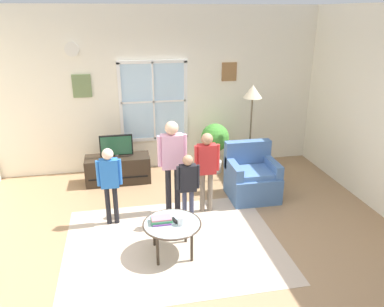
# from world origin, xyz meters

# --- Properties ---
(ground_plane) EXTENTS (6.51, 6.03, 0.02)m
(ground_plane) POSITION_xyz_m (0.00, 0.00, -0.01)
(ground_plane) COLOR #9E7A56
(back_wall) EXTENTS (5.91, 0.17, 2.96)m
(back_wall) POSITION_xyz_m (-0.01, 2.77, 1.48)
(back_wall) COLOR silver
(back_wall) RESTS_ON ground_plane
(area_rug) EXTENTS (2.76, 2.20, 0.01)m
(area_rug) POSITION_xyz_m (-0.20, 0.06, 0.00)
(area_rug) COLOR #C6B29E
(area_rug) RESTS_ON ground_plane
(tv_stand) EXTENTS (1.11, 0.46, 0.47)m
(tv_stand) POSITION_xyz_m (-0.86, 2.15, 0.24)
(tv_stand) COLOR #2D2319
(tv_stand) RESTS_ON ground_plane
(television) EXTENTS (0.56, 0.08, 0.40)m
(television) POSITION_xyz_m (-0.86, 2.15, 0.68)
(television) COLOR #4C4C4C
(television) RESTS_ON tv_stand
(armchair) EXTENTS (0.76, 0.74, 0.87)m
(armchair) POSITION_xyz_m (1.26, 1.17, 0.33)
(armchair) COLOR #476B9E
(armchair) RESTS_ON ground_plane
(coffee_table) EXTENTS (0.73, 0.73, 0.43)m
(coffee_table) POSITION_xyz_m (-0.23, -0.13, 0.40)
(coffee_table) COLOR #99B2B7
(coffee_table) RESTS_ON ground_plane
(book_stack) EXTENTS (0.26, 0.19, 0.07)m
(book_stack) POSITION_xyz_m (-0.36, -0.08, 0.46)
(book_stack) COLOR #75398B
(book_stack) RESTS_ON coffee_table
(cup) EXTENTS (0.09, 0.09, 0.11)m
(cup) POSITION_xyz_m (-0.13, -0.19, 0.48)
(cup) COLOR white
(cup) RESTS_ON coffee_table
(remote_near_books) EXTENTS (0.08, 0.15, 0.02)m
(remote_near_books) POSITION_xyz_m (-0.19, -0.09, 0.44)
(remote_near_books) COLOR black
(remote_near_books) RESTS_ON coffee_table
(person_red_shirt) EXTENTS (0.37, 0.17, 1.24)m
(person_red_shirt) POSITION_xyz_m (0.42, 0.82, 0.78)
(person_red_shirt) COLOR #726656
(person_red_shirt) RESTS_ON ground_plane
(person_blue_shirt) EXTENTS (0.34, 0.16, 1.14)m
(person_blue_shirt) POSITION_xyz_m (-0.96, 0.74, 0.71)
(person_blue_shirt) COLOR black
(person_blue_shirt) RESTS_ON ground_plane
(person_black_shirt) EXTENTS (0.32, 0.14, 1.06)m
(person_black_shirt) POSITION_xyz_m (0.08, 0.50, 0.66)
(person_black_shirt) COLOR #333851
(person_black_shirt) RESTS_ON ground_plane
(person_pink_shirt) EXTENTS (0.43, 0.19, 1.42)m
(person_pink_shirt) POSITION_xyz_m (-0.07, 0.91, 0.89)
(person_pink_shirt) COLOR black
(person_pink_shirt) RESTS_ON ground_plane
(potted_plant_by_window) EXTENTS (0.52, 0.52, 0.94)m
(potted_plant_by_window) POSITION_xyz_m (0.92, 2.25, 0.62)
(potted_plant_by_window) COLOR silver
(potted_plant_by_window) RESTS_ON ground_plane
(floor_lamp) EXTENTS (0.32, 0.32, 1.70)m
(floor_lamp) POSITION_xyz_m (1.46, 1.87, 1.42)
(floor_lamp) COLOR black
(floor_lamp) RESTS_ON ground_plane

